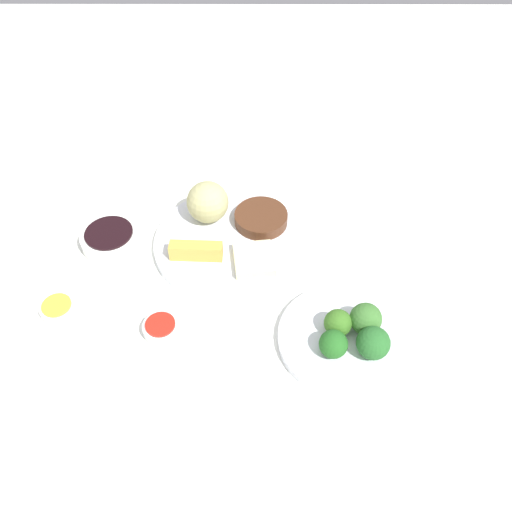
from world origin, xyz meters
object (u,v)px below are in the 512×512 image
(sauce_ramekin_hot_mustard, at_px, (58,310))
(sauce_ramekin_sweet_and_sour, at_px, (161,329))
(broccoli_plate, at_px, (345,339))
(soy_sauce_bowl, at_px, (111,239))
(main_plate, at_px, (230,242))

(sauce_ramekin_hot_mustard, xyz_separation_m, sauce_ramekin_sweet_and_sour, (0.04, 0.18, 0.00))
(sauce_ramekin_hot_mustard, height_order, sauce_ramekin_sweet_and_sour, same)
(broccoli_plate, relative_size, sauce_ramekin_hot_mustard, 3.65)
(soy_sauce_bowl, bearing_deg, broccoli_plate, 62.53)
(sauce_ramekin_hot_mustard, bearing_deg, broccoli_plate, 83.37)
(soy_sauce_bowl, bearing_deg, sauce_ramekin_sweet_and_sour, 30.80)
(broccoli_plate, height_order, sauce_ramekin_sweet_and_sour, sauce_ramekin_sweet_and_sour)
(sauce_ramekin_sweet_and_sour, bearing_deg, sauce_ramekin_hot_mustard, -102.18)
(soy_sauce_bowl, distance_m, sauce_ramekin_sweet_and_sour, 0.23)
(main_plate, bearing_deg, sauce_ramekin_sweet_and_sour, -27.83)
(broccoli_plate, distance_m, sauce_ramekin_sweet_and_sour, 0.30)
(broccoli_plate, bearing_deg, main_plate, -138.29)
(broccoli_plate, height_order, soy_sauce_bowl, soy_sauce_bowl)
(sauce_ramekin_hot_mustard, bearing_deg, sauce_ramekin_sweet_and_sour, 77.82)
(main_plate, height_order, soy_sauce_bowl, soy_sauce_bowl)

